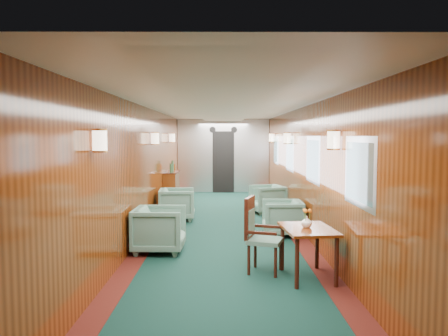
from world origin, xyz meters
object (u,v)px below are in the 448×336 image
armchair_left_far (177,204)px  armchair_right_near (282,218)px  armchair_right_far (267,199)px  side_chair (258,232)px  dining_table (308,236)px  armchair_left_near (160,229)px  credenza (172,189)px

armchair_left_far → armchair_right_near: bearing=-129.9°
armchair_right_near → armchair_right_far: size_ratio=0.98×
side_chair → armchair_left_far: bearing=130.3°
dining_table → armchair_left_near: 2.49m
dining_table → credenza: credenza is taller
dining_table → armchair_left_far: 4.49m
armchair_left_near → armchair_right_near: (2.12, 1.15, -0.03)m
armchair_left_near → armchair_left_far: 2.65m
side_chair → armchair_right_far: 4.59m
credenza → armchair_right_near: credenza is taller
side_chair → armchair_right_near: size_ratio=1.41×
side_chair → armchair_right_near: (0.63, 2.18, -0.22)m
dining_table → armchair_right_near: size_ratio=1.29×
credenza → armchair_right_far: 2.50m
dining_table → armchair_right_near: same height
credenza → armchair_left_far: size_ratio=1.58×
armchair_left_far → armchair_right_far: (2.08, 0.86, -0.01)m
armchair_left_near → armchair_left_far: bearing=1.3°
dining_table → side_chair: side_chair is taller
armchair_left_near → armchair_right_far: 4.09m
armchair_left_near → armchair_right_far: (2.09, 3.51, -0.03)m
armchair_left_far → armchair_right_near: 2.60m
armchair_left_near → side_chair: bearing=-123.3°
dining_table → armchair_left_near: (-2.11, 1.30, -0.19)m
credenza → armchair_right_near: 3.95m
side_chair → armchair_left_near: (-1.49, 1.03, -0.19)m
dining_table → credenza: 6.07m
dining_table → side_chair: (-0.62, 0.27, -0.00)m
side_chair → dining_table: bearing=-5.2°
dining_table → armchair_right_near: bearing=84.3°
side_chair → armchair_left_far: (-1.48, 3.68, -0.20)m
armchair_left_far → armchair_right_near: (2.11, -1.51, -0.02)m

